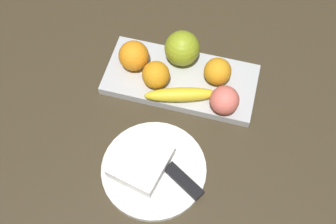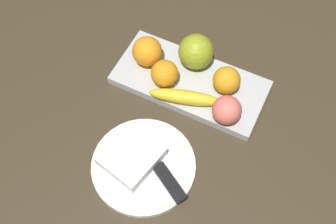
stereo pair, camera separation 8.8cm
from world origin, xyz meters
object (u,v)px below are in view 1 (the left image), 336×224
Objects in this scene: orange_center at (156,75)px; peach at (225,100)px; banana at (181,95)px; apple at (182,48)px; dinner_plate at (154,169)px; orange_near_banana at (134,56)px; fruit_tray at (181,79)px; orange_near_apple at (218,71)px; knife at (178,176)px; folded_napkin at (141,162)px.

peach reaches higher than orange_center.
orange_center is at bearing -40.29° from banana.
orange_center is at bearing 63.30° from apple.
apple is 0.37× the size of dinner_plate.
apple is at bearing -156.57° from orange_near_banana.
fruit_tray is at bearing -90.00° from dinner_plate.
orange_near_banana is 0.23m from peach.
orange_near_banana is (0.19, 0.01, 0.00)m from orange_near_apple.
orange_near_banana is 1.12× the size of orange_center.
knife is (-0.06, 0.28, -0.04)m from apple.
banana is at bearing 156.55° from orange_center.
orange_center is at bearing -32.82° from knife.
banana is at bearing 103.10° from fruit_tray.
orange_near_apple is 0.19m from orange_near_banana.
banana is at bearing 0.33° from peach.
orange_center reaches higher than knife.
orange_center is 0.16m from peach.
folded_napkin is at bearing 59.93° from banana.
dinner_plate is at bearing 180.00° from folded_napkin.
dinner_plate is (-0.05, 0.20, -0.04)m from orange_center.
apple is at bearing -47.01° from knife.
orange_near_apple is 0.26m from folded_napkin.
banana is 2.51× the size of peach.
banana is 0.17m from dinner_plate.
orange_near_apple is (-0.09, 0.04, -0.01)m from apple.
orange_center is 0.98× the size of peach.
apple is at bearing -87.91° from dinner_plate.
apple reaches higher than knife.
orange_center is at bearing 30.78° from fruit_tray.
orange_center reaches higher than dinner_plate.
apple is 0.28m from folded_napkin.
orange_near_banana is at bearing 2.52° from orange_near_apple.
fruit_tray is 5.56× the size of orange_center.
banana is 0.07m from orange_center.
dinner_plate is 1.98× the size of folded_napkin.
peach is 0.19m from knife.
banana is 2.30× the size of orange_near_banana.
apple is 0.09m from orange_center.
dinner_plate is at bearing 68.71° from banana.
folded_napkin is 0.08m from knife.
fruit_tray is 5.58× the size of orange_near_apple.
orange_near_apple is at bearing -65.75° from knife.
folded_napkin reaches higher than dinner_plate.
orange_near_banana is 0.26m from dinner_plate.
apple is 1.31× the size of orange_near_apple.
orange_near_apple is 0.29× the size of dinner_plate.
orange_center is at bearing 150.21° from orange_near_banana.
orange_near_apple reaches higher than folded_napkin.
dinner_plate is at bearing 115.49° from orange_near_banana.
banana is 2.57× the size of orange_center.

